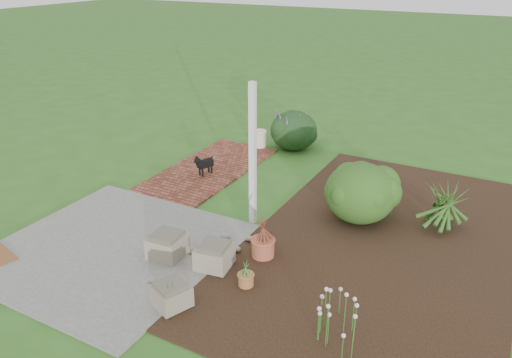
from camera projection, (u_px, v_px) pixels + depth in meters
The scene contains 18 objects.
ground at pixel (235, 221), 8.82m from camera, with size 80.00×80.00×0.00m, color #315E1D.
concrete_patio at pixel (112, 248), 7.96m from camera, with size 3.50×3.50×0.04m, color #5F5F5D.
brick_path at pixel (210, 169), 10.96m from camera, with size 1.60×3.50×0.04m, color #5D2C1D.
garden_bed at pixel (383, 243), 8.12m from camera, with size 4.00×7.00×0.03m, color black.
veranda_post at pixel (253, 156), 8.26m from camera, with size 0.10×0.10×2.50m, color white.
stone_trough_near at pixel (171, 295), 6.57m from camera, with size 0.43×0.43×0.29m, color #766759.
stone_trough_mid at pixel (167, 246), 7.66m from camera, with size 0.50×0.50×0.33m, color gray.
stone_trough_far at pixel (214, 256), 7.40m from camera, with size 0.49×0.49×0.33m, color gray.
black_dog at pixel (204, 163), 10.51m from camera, with size 0.26×0.49×0.43m.
cream_ceramic_urn at pixel (260, 139), 12.12m from camera, with size 0.30×0.30×0.40m, color beige.
evergreen_shrub at pixel (360, 191), 8.64m from camera, with size 1.24×1.24×1.06m, color #133B0C.
agapanthus_clump_back at pixel (443, 201), 8.39m from camera, with size 1.07×1.07×0.97m, color #183E11, non-canonical shape.
agapanthus_clump_front at pixel (364, 179), 9.57m from camera, with size 0.78×0.78×0.69m, color #0D430F, non-canonical shape.
pink_flower_patch at pixel (340, 317), 5.95m from camera, with size 0.97×0.97×0.62m, color #113D0F, non-canonical shape.
terracotta_pot_bronze at pixel (263, 248), 7.68m from camera, with size 0.35×0.35×0.29m, color #A65038.
terracotta_pot_small_left at pixel (246, 280), 7.00m from camera, with size 0.22×0.22×0.18m, color #9C6135.
terracotta_pot_small_right at pixel (171, 303), 6.53m from camera, with size 0.22×0.22×0.19m, color #AB583A.
purple_flowering_bush at pixel (294, 130), 12.01m from camera, with size 1.13×1.13×0.96m, color black.
Camera 1 is at (4.04, -6.64, 4.25)m, focal length 35.00 mm.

